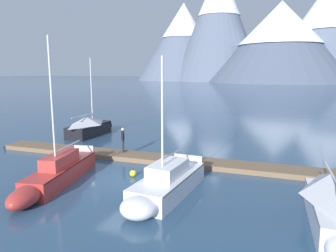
# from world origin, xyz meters

# --- Properties ---
(ground_plane) EXTENTS (700.00, 700.00, 0.00)m
(ground_plane) POSITION_xyz_m (0.00, 0.00, 0.00)
(ground_plane) COLOR #2D4C6B
(mountain_west_summit) EXTENTS (61.79, 61.79, 50.55)m
(mountain_west_summit) POSITION_xyz_m (-65.24, 191.39, 26.50)
(mountain_west_summit) COLOR slate
(mountain_west_summit) RESTS_ON ground
(mountain_central_massif) EXTENTS (56.46, 56.46, 69.55)m
(mountain_central_massif) POSITION_xyz_m (-39.65, 184.09, 36.40)
(mountain_central_massif) COLOR slate
(mountain_central_massif) RESTS_ON ground
(mountain_shoulder_ridge) EXTENTS (81.68, 81.68, 44.11)m
(mountain_shoulder_ridge) POSITION_xyz_m (-2.86, 176.90, 23.53)
(mountain_shoulder_ridge) COLOR #4C566B
(mountain_shoulder_ridge) RESTS_ON ground
(mountain_east_summit) EXTENTS (79.55, 79.55, 63.91)m
(mountain_east_summit) POSITION_xyz_m (25.97, 197.06, 34.18)
(mountain_east_summit) COLOR slate
(mountain_east_summit) RESTS_ON ground
(dock) EXTENTS (24.04, 3.11, 0.30)m
(dock) POSITION_xyz_m (0.00, 4.00, 0.15)
(dock) COLOR brown
(dock) RESTS_ON ground
(sailboat_nearest_berth) EXTENTS (2.35, 6.03, 7.01)m
(sailboat_nearest_berth) POSITION_xyz_m (-9.15, 9.47, 0.84)
(sailboat_nearest_berth) COLOR black
(sailboat_nearest_berth) RESTS_ON ground
(sailboat_second_berth) EXTENTS (2.93, 7.44, 7.49)m
(sailboat_second_berth) POSITION_xyz_m (-2.91, -2.01, 0.60)
(sailboat_second_berth) COLOR #B2332D
(sailboat_second_berth) RESTS_ON ground
(sailboat_mid_dock_port) EXTENTS (2.01, 6.33, 6.44)m
(sailboat_mid_dock_port) POSITION_xyz_m (2.86, -1.30, 0.61)
(sailboat_mid_dock_port) COLOR silver
(sailboat_mid_dock_port) RESTS_ON ground
(sailboat_mid_dock_starboard) EXTENTS (1.88, 5.84, 6.84)m
(sailboat_mid_dock_starboard) POSITION_xyz_m (9.71, -1.62, 0.94)
(sailboat_mid_dock_starboard) COLOR white
(sailboat_mid_dock_starboard) RESTS_ON ground
(person_on_dock) EXTENTS (0.38, 0.52, 1.69)m
(person_on_dock) POSITION_xyz_m (-2.60, 4.20, 1.26)
(person_on_dock) COLOR #232328
(person_on_dock) RESTS_ON dock
(mooring_buoy_channel_marker) EXTENTS (0.37, 0.37, 0.45)m
(mooring_buoy_channel_marker) POSITION_xyz_m (0.09, 0.66, 0.19)
(mooring_buoy_channel_marker) COLOR yellow
(mooring_buoy_channel_marker) RESTS_ON ground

